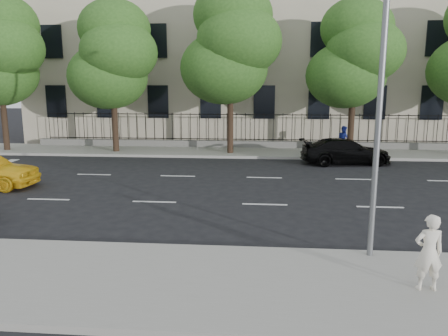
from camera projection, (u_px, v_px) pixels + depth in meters
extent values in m
plane|color=black|center=(265.00, 227.00, 13.07)|extent=(120.00, 120.00, 0.00)
cube|color=gray|center=(267.00, 285.00, 9.14)|extent=(60.00, 4.00, 0.15)
cube|color=gray|center=(264.00, 152.00, 26.74)|extent=(60.00, 4.00, 0.15)
cube|color=beige|center=(265.00, 21.00, 33.84)|extent=(34.00, 12.00, 18.00)
cube|color=slate|center=(264.00, 144.00, 28.35)|extent=(30.00, 0.50, 0.40)
cube|color=black|center=(264.00, 139.00, 28.30)|extent=(28.80, 0.05, 0.05)
cube|color=black|center=(264.00, 115.00, 27.99)|extent=(28.80, 0.05, 0.05)
cylinder|color=slate|center=(381.00, 87.00, 9.81)|extent=(0.14, 0.14, 8.00)
cylinder|color=#382619|center=(5.00, 125.00, 26.99)|extent=(0.36, 0.36, 3.15)
ellipsoid|color=#2A551C|center=(4.00, 48.00, 25.88)|extent=(4.68, 4.68, 3.85)
ellipsoid|color=#2A551C|center=(1.00, 24.00, 26.22)|extent=(4.42, 4.42, 3.64)
cylinder|color=#382619|center=(115.00, 127.00, 26.42)|extent=(0.36, 0.36, 2.97)
ellipsoid|color=#2A551C|center=(108.00, 77.00, 26.17)|extent=(4.75, 4.75, 3.90)
ellipsoid|color=#2A551C|center=(119.00, 52.00, 25.35)|extent=(4.50, 4.50, 3.70)
ellipsoid|color=#2A551C|center=(114.00, 29.00, 25.70)|extent=(4.25, 4.25, 3.50)
cylinder|color=#382619|center=(230.00, 125.00, 25.80)|extent=(0.36, 0.36, 3.32)
ellipsoid|color=#2A551C|center=(224.00, 68.00, 25.50)|extent=(5.13, 5.13, 4.21)
ellipsoid|color=#2A551C|center=(239.00, 41.00, 24.65)|extent=(4.86, 4.86, 4.00)
ellipsoid|color=#2A551C|center=(233.00, 15.00, 24.98)|extent=(4.59, 4.59, 3.78)
cylinder|color=#382619|center=(351.00, 128.00, 25.23)|extent=(0.36, 0.36, 3.08)
ellipsoid|color=#2A551C|center=(346.00, 76.00, 24.99)|extent=(4.56, 4.56, 3.74)
ellipsoid|color=#2A551C|center=(365.00, 51.00, 24.17)|extent=(4.32, 4.32, 3.55)
ellipsoid|color=#2A551C|center=(357.00, 28.00, 24.54)|extent=(4.08, 4.08, 3.36)
imported|color=black|center=(346.00, 151.00, 23.15)|extent=(4.92, 2.51, 1.37)
imported|color=white|center=(429.00, 252.00, 8.66)|extent=(0.60, 0.41, 1.57)
imported|color=navy|center=(344.00, 139.00, 26.21)|extent=(0.81, 0.91, 1.58)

